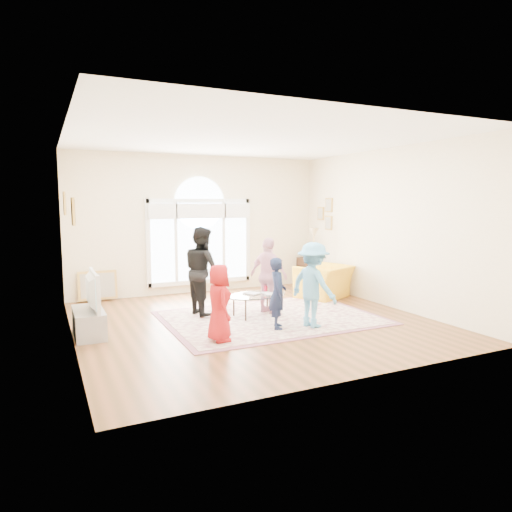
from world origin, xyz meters
name	(u,v)px	position (x,y,z in m)	size (l,w,h in m)	color
ground	(253,321)	(0.00, 0.00, 0.00)	(6.00, 6.00, 0.00)	#563619
room_shell	(202,226)	(0.01, 2.83, 1.57)	(6.00, 6.00, 6.00)	#F3E4BC
area_rug	(270,318)	(0.37, 0.04, 0.01)	(3.60, 2.60, 0.02)	beige
rug_border	(270,318)	(0.37, 0.04, 0.01)	(3.80, 2.80, 0.01)	#8F5466
tv_console	(89,323)	(-2.75, 0.30, 0.21)	(0.45, 1.00, 0.42)	#93959B
television	(88,291)	(-2.74, 0.30, 0.73)	(0.17, 1.06, 0.61)	black
coffee_table	(257,295)	(0.20, 0.25, 0.40)	(1.26, 0.89, 0.54)	silver
armchair	(324,282)	(2.27, 1.15, 0.36)	(1.11, 0.97, 0.72)	yellow
side_cabinet	(308,272)	(2.78, 2.65, 0.35)	(0.40, 0.50, 0.70)	black
floor_lamp	(314,237)	(2.52, 1.99, 1.28)	(0.29, 0.29, 1.51)	black
plant_pedestal	(309,273)	(2.70, 2.46, 0.35)	(0.20, 0.20, 0.70)	white
potted_plant	(310,251)	(2.70, 2.46, 0.92)	(0.39, 0.34, 0.43)	#33722D
leaning_picture	(98,301)	(-2.33, 2.90, 0.00)	(0.80, 0.05, 0.62)	tan
child_red	(219,303)	(-0.98, -0.90, 0.61)	(0.57, 0.37, 1.17)	#AF171A
child_navy	(278,293)	(0.15, -0.65, 0.61)	(0.43, 0.28, 1.19)	#151E3B
child_black	(203,270)	(-0.66, 0.83, 0.85)	(0.80, 0.63, 1.65)	black
child_pink	(269,275)	(0.50, 0.38, 0.74)	(0.84, 0.35, 1.44)	#E9A5B8
child_blue	(313,285)	(0.74, -0.82, 0.74)	(0.93, 0.53, 1.43)	#58A8D9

